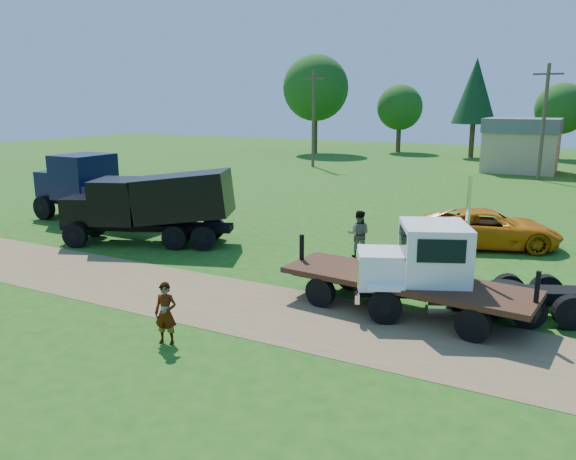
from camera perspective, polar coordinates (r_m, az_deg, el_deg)
The scene contains 12 objects.
ground at distance 17.84m, azimuth -5.85°, elevation -7.38°, with size 140.00×140.00×0.00m, color #1F5312.
dirt_track at distance 17.84m, azimuth -5.85°, elevation -7.36°, with size 120.00×4.20×0.01m, color brown.
white_semi_tractor at distance 17.05m, azimuth 14.77°, elevation -3.84°, with size 6.73×4.51×4.04m.
black_dump_truck at distance 25.30m, azimuth -13.53°, elevation 2.66°, with size 7.62×4.93×3.29m.
navy_truck at distance 31.25m, azimuth -19.06°, elevation 4.14°, with size 8.04×2.84×3.45m.
orange_pickup at distance 25.69m, azimuth 19.75°, elevation 0.14°, with size 2.71×5.88×1.63m, color orange.
flatbed_trailer at distance 17.10m, azimuth 11.75°, elevation -5.60°, with size 7.62×2.94×1.91m.
spectator_a at distance 15.00m, azimuth -12.31°, elevation -8.27°, with size 0.60×0.40×1.65m, color #999999.
spectator_b at distance 22.76m, azimuth 7.19°, elevation -0.40°, with size 0.93×0.73×1.92m, color #999999.
tan_shed at distance 54.21m, azimuth 22.59°, elevation 8.03°, with size 6.20×5.40×4.70m.
utility_poles at distance 48.95m, azimuth 24.55°, elevation 10.12°, with size 42.20×0.28×9.00m.
tree_row at distance 65.45m, azimuth 18.28°, elevation 12.60°, with size 56.37×12.97×11.59m.
Camera 1 is at (9.45, -13.81, 6.19)m, focal length 35.00 mm.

